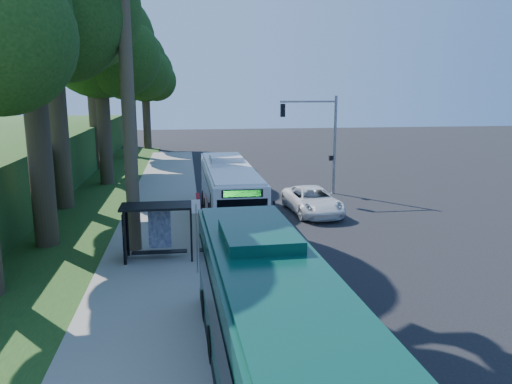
{
  "coord_description": "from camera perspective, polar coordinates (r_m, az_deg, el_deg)",
  "views": [
    {
      "loc": [
        -5.73,
        -24.36,
        7.48
      ],
      "look_at": [
        -2.14,
        1.0,
        2.16
      ],
      "focal_mm": 35.0,
      "sensor_mm": 36.0,
      "label": 1
    }
  ],
  "objects": [
    {
      "name": "tree_4",
      "position": [
        56.67,
        -14.19,
        13.67
      ],
      "size": [
        8.4,
        8.0,
        14.14
      ],
      "color": "#382B1E",
      "rests_on": "ground"
    },
    {
      "name": "stop_sign_pole",
      "position": [
        20.1,
        -6.83,
        -3.92
      ],
      "size": [
        0.35,
        0.06,
        3.17
      ],
      "color": "gray",
      "rests_on": "ground"
    },
    {
      "name": "tree_3",
      "position": [
        49.23,
        -18.31,
        16.42
      ],
      "size": [
        10.08,
        9.6,
        17.28
      ],
      "color": "#382B1E",
      "rests_on": "ground"
    },
    {
      "name": "tree_0",
      "position": [
        25.51,
        -24.54,
        19.13
      ],
      "size": [
        8.4,
        8.0,
        15.7
      ],
      "color": "#382B1E",
      "rests_on": "ground"
    },
    {
      "name": "red_curb",
      "position": [
        21.68,
        -5.69,
        -8.32
      ],
      "size": [
        0.25,
        30.0,
        0.13
      ],
      "primitive_type": "cube",
      "color": "maroon",
      "rests_on": "ground"
    },
    {
      "name": "pickup",
      "position": [
        30.58,
        6.48,
        -0.97
      ],
      "size": [
        3.04,
        5.87,
        1.58
      ],
      "primitive_type": "imported",
      "rotation": [
        0.0,
        0.0,
        0.07
      ],
      "color": "white",
      "rests_on": "ground"
    },
    {
      "name": "bus_shelter",
      "position": [
        22.29,
        -11.72,
        -3.26
      ],
      "size": [
        3.2,
        1.51,
        2.55
      ],
      "color": "black",
      "rests_on": "ground"
    },
    {
      "name": "traffic_signal_pole",
      "position": [
        35.78,
        7.45,
        6.74
      ],
      "size": [
        4.1,
        0.3,
        7.0
      ],
      "color": "gray",
      "rests_on": "ground"
    },
    {
      "name": "sidewalk",
      "position": [
        25.51,
        -11.27,
        -5.4
      ],
      "size": [
        4.5,
        70.0,
        0.12
      ],
      "primitive_type": "cube",
      "color": "gray",
      "rests_on": "ground"
    },
    {
      "name": "tree_5",
      "position": [
        64.53,
        -12.52,
        12.79
      ],
      "size": [
        7.35,
        7.0,
        12.86
      ],
      "color": "#382B1E",
      "rests_on": "ground"
    },
    {
      "name": "ground",
      "position": [
        26.12,
        4.99,
        -4.95
      ],
      "size": [
        140.0,
        140.0,
        0.0
      ],
      "primitive_type": "plane",
      "color": "black",
      "rests_on": "ground"
    },
    {
      "name": "teal_bus",
      "position": [
        12.11,
        2.1,
        -15.87
      ],
      "size": [
        3.17,
        12.91,
        3.82
      ],
      "rotation": [
        0.0,
        0.0,
        0.03
      ],
      "color": "#0A392E",
      "rests_on": "ground"
    },
    {
      "name": "tree_2",
      "position": [
        40.92,
        -17.33,
        15.43
      ],
      "size": [
        8.82,
        8.4,
        15.12
      ],
      "color": "#382B1E",
      "rests_on": "ground"
    },
    {
      "name": "grass_verge",
      "position": [
        31.15,
        -21.31,
        -2.92
      ],
      "size": [
        8.0,
        70.0,
        0.06
      ],
      "primitive_type": "cube",
      "color": "#234719",
      "rests_on": "ground"
    },
    {
      "name": "white_bus",
      "position": [
        28.1,
        -3.11,
        -0.02
      ],
      "size": [
        2.73,
        12.14,
        3.61
      ],
      "rotation": [
        0.0,
        0.0,
        0.01
      ],
      "color": "silver",
      "rests_on": "ground"
    }
  ]
}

